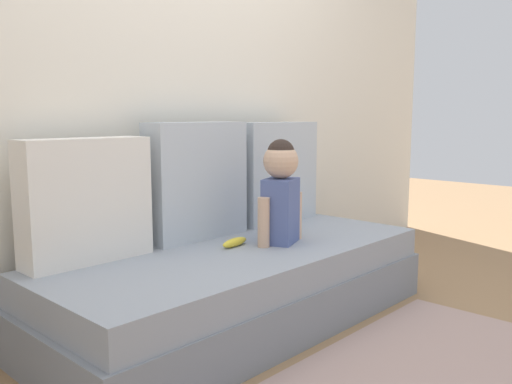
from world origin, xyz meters
TOP-DOWN VIEW (x-y plane):
  - ground_plane at (0.00, 0.00)m, footprint 12.00×12.00m
  - back_wall at (0.00, 0.54)m, footprint 5.13×0.10m
  - couch at (0.00, 0.00)m, footprint 1.93×0.81m
  - throw_pillow_left at (-0.60, 0.31)m, footprint 0.54×0.16m
  - throw_pillow_center at (0.00, 0.31)m, footprint 0.54×0.16m
  - throw_pillow_right at (0.60, 0.31)m, footprint 0.55×0.16m
  - toddler at (0.21, -0.06)m, footprint 0.29×0.20m
  - banana at (0.00, 0.04)m, footprint 0.17×0.07m

SIDE VIEW (x-z plane):
  - ground_plane at x=0.00m, z-range 0.00..0.00m
  - couch at x=0.00m, z-range 0.00..0.36m
  - banana at x=0.00m, z-range 0.36..0.40m
  - throw_pillow_left at x=-0.60m, z-range 0.36..0.88m
  - toddler at x=0.21m, z-range 0.37..0.87m
  - throw_pillow_right at x=0.60m, z-range 0.36..0.93m
  - throw_pillow_center at x=0.00m, z-range 0.36..0.94m
  - back_wall at x=0.00m, z-range 0.00..2.31m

